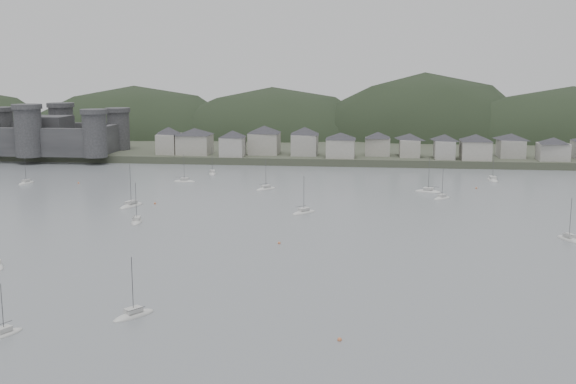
# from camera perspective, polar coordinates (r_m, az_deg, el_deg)

# --- Properties ---
(ground) EXTENTS (900.00, 900.00, 0.00)m
(ground) POSITION_cam_1_polar(r_m,az_deg,el_deg) (123.54, -4.16, -8.77)
(ground) COLOR slate
(ground) RESTS_ON ground
(far_shore_land) EXTENTS (900.00, 250.00, 3.00)m
(far_shore_land) POSITION_cam_1_polar(r_m,az_deg,el_deg) (412.19, 3.62, 4.66)
(far_shore_land) COLOR #383D2D
(far_shore_land) RESTS_ON ground
(forested_ridge) EXTENTS (851.55, 103.94, 102.57)m
(forested_ridge) POSITION_cam_1_polar(r_m,az_deg,el_deg) (387.97, 4.10, 2.42)
(forested_ridge) COLOR black
(forested_ridge) RESTS_ON ground
(castle) EXTENTS (66.00, 43.00, 20.00)m
(castle) POSITION_cam_1_polar(r_m,az_deg,el_deg) (328.54, -19.03, 4.44)
(castle) COLOR #313134
(castle) RESTS_ON far_shore_land
(waterfront_town) EXTENTS (451.48, 28.46, 12.92)m
(waterfront_town) POSITION_cam_1_polar(r_m,az_deg,el_deg) (301.05, 12.11, 3.86)
(waterfront_town) COLOR #9A998D
(waterfront_town) RESTS_ON far_shore_land
(sailboat_lead) EXTENTS (4.18, 8.62, 11.30)m
(sailboat_lead) POSITION_cam_1_polar(r_m,az_deg,el_deg) (188.00, -12.16, -2.36)
(sailboat_lead) COLOR beige
(sailboat_lead) RESTS_ON ground
(moored_fleet) EXTENTS (265.49, 172.00, 13.49)m
(moored_fleet) POSITION_cam_1_polar(r_m,az_deg,el_deg) (195.39, -1.24, -1.67)
(moored_fleet) COLOR beige
(moored_fleet) RESTS_ON ground
(mooring_buoys) EXTENTS (168.90, 139.60, 0.70)m
(mooring_buoys) POSITION_cam_1_polar(r_m,az_deg,el_deg) (185.62, 2.13, -2.31)
(mooring_buoys) COLOR #D07345
(mooring_buoys) RESTS_ON ground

